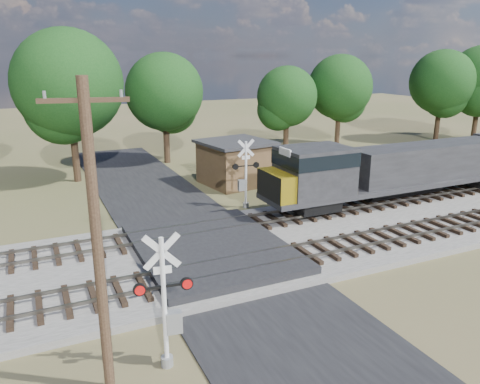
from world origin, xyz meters
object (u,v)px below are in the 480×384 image
crossing_signal_far (245,180)px  utility_pole (97,238)px  crossing_signal_near (168,313)px  equipment_shed (235,162)px

crossing_signal_far → utility_pole: bearing=55.9°
crossing_signal_far → crossing_signal_near: bearing=60.5°
crossing_signal_near → equipment_shed: bearing=68.8°
crossing_signal_near → crossing_signal_far: (9.15, 13.76, -0.01)m
crossing_signal_near → crossing_signal_far: bearing=64.8°
utility_pole → equipment_shed: (13.03, 19.76, -3.13)m
crossing_signal_near → utility_pole: bearing=-163.3°
crossing_signal_far → utility_pole: size_ratio=0.50×
utility_pole → crossing_signal_near: bearing=20.1°
utility_pole → equipment_shed: 23.88m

